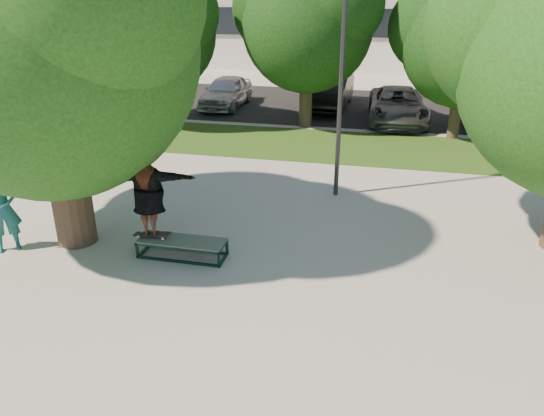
% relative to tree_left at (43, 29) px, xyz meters
% --- Properties ---
extents(ground, '(120.00, 120.00, 0.00)m').
position_rel_tree_left_xyz_m(ground, '(4.29, -1.09, -4.42)').
color(ground, '#9A948E').
rests_on(ground, ground).
extents(grass_strip, '(30.00, 4.00, 0.02)m').
position_rel_tree_left_xyz_m(grass_strip, '(5.29, 8.41, -4.41)').
color(grass_strip, '#294915').
rests_on(grass_strip, ground).
extents(asphalt_strip, '(40.00, 8.00, 0.01)m').
position_rel_tree_left_xyz_m(asphalt_strip, '(4.29, 14.91, -4.42)').
color(asphalt_strip, black).
rests_on(asphalt_strip, ground).
extents(tree_left, '(6.96, 5.95, 7.12)m').
position_rel_tree_left_xyz_m(tree_left, '(0.00, 0.00, 0.00)').
color(tree_left, '#38281E').
rests_on(tree_left, ground).
extents(bg_tree_left, '(5.28, 4.51, 5.77)m').
position_rel_tree_left_xyz_m(bg_tree_left, '(-2.28, 9.98, -0.69)').
color(bg_tree_left, '#38281E').
rests_on(bg_tree_left, ground).
extents(bg_tree_mid, '(5.76, 4.92, 6.24)m').
position_rel_tree_left_xyz_m(bg_tree_mid, '(3.22, 10.98, -0.41)').
color(bg_tree_mid, '#38281E').
rests_on(bg_tree_mid, ground).
extents(bg_tree_right, '(5.04, 4.31, 5.43)m').
position_rel_tree_left_xyz_m(bg_tree_right, '(8.73, 10.47, -0.93)').
color(bg_tree_right, '#38281E').
rests_on(bg_tree_right, ground).
extents(lamppost, '(0.25, 0.15, 6.11)m').
position_rel_tree_left_xyz_m(lamppost, '(5.29, 3.91, -1.27)').
color(lamppost, '#2D2D30').
rests_on(lamppost, ground).
extents(grind_box, '(1.80, 0.60, 0.38)m').
position_rel_tree_left_xyz_m(grind_box, '(2.60, -0.25, -4.23)').
color(grind_box, black).
rests_on(grind_box, ground).
extents(skater_rig, '(2.07, 0.85, 1.71)m').
position_rel_tree_left_xyz_m(skater_rig, '(1.95, -0.25, -3.15)').
color(skater_rig, white).
rests_on(skater_rig, grind_box).
extents(bystander, '(0.81, 0.78, 1.87)m').
position_rel_tree_left_xyz_m(bystander, '(-1.08, -0.78, -3.49)').
color(bystander, '#165456').
rests_on(bystander, ground).
extents(car_silver_a, '(1.68, 4.05, 1.37)m').
position_rel_tree_left_xyz_m(car_silver_a, '(-0.77, 13.59, -3.74)').
color(car_silver_a, '#ACADB1').
rests_on(car_silver_a, asphalt_strip).
extents(car_dark, '(1.78, 4.76, 1.55)m').
position_rel_tree_left_xyz_m(car_dark, '(3.79, 14.47, -3.65)').
color(car_dark, black).
rests_on(car_dark, asphalt_strip).
extents(car_grey, '(2.50, 4.97, 1.35)m').
position_rel_tree_left_xyz_m(car_grey, '(6.79, 12.41, -3.75)').
color(car_grey, slate).
rests_on(car_grey, asphalt_strip).
extents(car_silver_b, '(2.75, 5.75, 1.62)m').
position_rel_tree_left_xyz_m(car_silver_b, '(10.29, 14.06, -3.61)').
color(car_silver_b, '#A1A1A5').
rests_on(car_silver_b, asphalt_strip).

